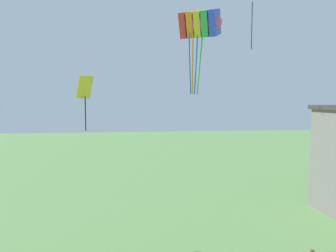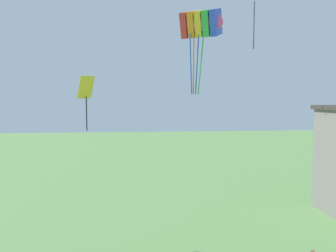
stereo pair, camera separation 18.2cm
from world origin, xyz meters
name	(u,v)px [view 2 (the right image)]	position (x,y,z in m)	size (l,w,h in m)	color
kite_rainbow_parafoil	(201,24)	(1.84, 12.59, 9.59)	(2.45, 2.19, 3.93)	#E54C8C
kite_cyan_delta	(254,1)	(5.48, 15.64, 11.63)	(1.01, 0.99, 3.13)	#2DB2C6
kite_yellow_diamond	(86,93)	(-3.34, 12.25, 6.43)	(0.75, 0.74, 2.40)	yellow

